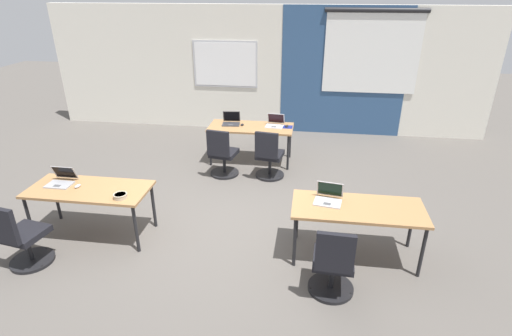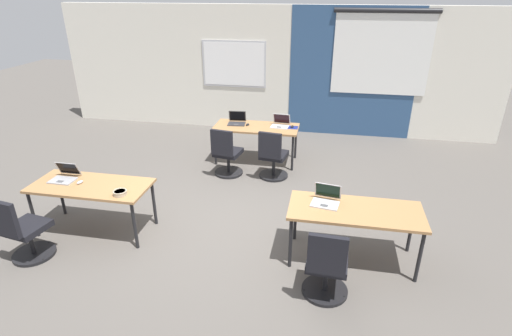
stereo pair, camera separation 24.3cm
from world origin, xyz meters
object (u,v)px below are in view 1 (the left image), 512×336
object	(u,v)px
laptop_far_left	(231,121)
mouse_far_right	(287,126)
desk_far_center	(251,129)
snack_bowl	(120,196)
chair_near_right_inner	(333,267)
mouse_far_left	(242,125)
desk_near_left	(89,192)
mouse_near_left_end	(78,186)
laptop_near_left_end	(61,180)
laptop_near_right_inner	(328,198)
chair_near_left_end	(21,240)
chair_far_left	(223,157)
desk_near_right	(358,211)
laptop_far_right	(275,124)
chair_far_right	(269,158)

from	to	relation	value
laptop_far_left	mouse_far_right	bearing A→B (deg)	-7.07
desk_far_center	mouse_far_right	bearing A→B (deg)	5.06
mouse_far_right	snack_bowl	bearing A→B (deg)	-121.71
chair_near_right_inner	snack_bowl	world-z (taller)	chair_near_right_inner
laptop_far_left	mouse_far_left	bearing A→B (deg)	-21.50
desk_far_center	chair_near_right_inner	bearing A→B (deg)	-67.78
desk_far_center	desk_near_left	bearing A→B (deg)	-122.01
laptop_far_left	mouse_near_left_end	bearing A→B (deg)	-122.88
mouse_far_left	laptop_near_left_end	bearing A→B (deg)	-126.14
desk_far_center	laptop_near_right_inner	size ratio (longest dim) A/B	4.27
chair_near_left_end	desk_near_left	bearing A→B (deg)	-114.24
chair_near_right_inner	laptop_near_left_end	distance (m)	3.74
chair_far_left	desk_near_left	bearing A→B (deg)	66.79
desk_near_left	mouse_far_left	bearing A→B (deg)	60.85
desk_near_right	chair_far_left	bearing A→B (deg)	136.05
desk_near_left	laptop_far_right	xyz separation A→B (m)	(2.20, 2.89, 0.11)
mouse_far_left	mouse_far_right	distance (m)	0.85
mouse_far_right	chair_near_left_end	bearing A→B (deg)	-129.04
laptop_near_right_inner	laptop_far_right	distance (m)	2.95
desk_far_center	laptop_far_left	xyz separation A→B (m)	(-0.40, 0.09, 0.11)
desk_far_center	chair_near_left_end	bearing A→B (deg)	-122.38
desk_near_right	chair_near_left_end	xyz separation A→B (m)	(-4.01, -0.76, -0.28)
chair_far_right	snack_bowl	xyz separation A→B (m)	(-1.64, -2.31, 0.38)
mouse_far_left	chair_far_right	xyz separation A→B (m)	(0.60, -0.71, -0.36)
chair_near_right_inner	desk_far_center	bearing A→B (deg)	-64.86
chair_near_right_inner	chair_far_right	distance (m)	3.03
laptop_near_left_end	laptop_far_left	world-z (taller)	laptop_far_left
mouse_near_left_end	chair_near_left_end	distance (m)	0.92
mouse_far_left	snack_bowl	distance (m)	3.19
mouse_near_left_end	mouse_far_left	distance (m)	3.31
chair_near_right_inner	laptop_far_right	world-z (taller)	laptop_far_right
mouse_far_right	laptop_near_right_inner	bearing A→B (deg)	-75.60
laptop_far_right	snack_bowl	size ratio (longest dim) A/B	2.03
chair_far_left	laptop_far_right	distance (m)	1.24
laptop_far_left	mouse_far_left	world-z (taller)	laptop_far_left
laptop_near_right_inner	laptop_far_right	size ratio (longest dim) A/B	1.04
desk_near_left	mouse_far_right	world-z (taller)	mouse_far_right
chair_near_left_end	snack_bowl	world-z (taller)	chair_near_left_end
chair_near_right_inner	mouse_far_right	distance (m)	3.70
chair_near_left_end	laptop_far_left	size ratio (longest dim) A/B	2.59
mouse_far_right	desk_near_right	bearing A→B (deg)	-69.48
chair_near_left_end	chair_far_left	distance (m)	3.39
chair_near_left_end	mouse_far_left	distance (m)	4.17
laptop_near_right_inner	mouse_far_left	xyz separation A→B (m)	(-1.56, 2.74, -0.03)
mouse_far_right	chair_far_right	bearing A→B (deg)	-108.62
desk_near_left	laptop_far_right	bearing A→B (deg)	52.72
snack_bowl	laptop_far_right	bearing A→B (deg)	61.74
desk_near_right	chair_far_right	size ratio (longest dim) A/B	1.74
laptop_near_left_end	chair_far_left	bearing A→B (deg)	48.93
desk_near_right	laptop_far_right	bearing A→B (deg)	114.20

